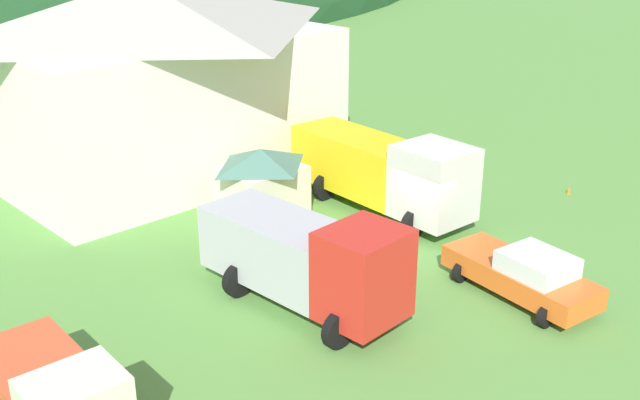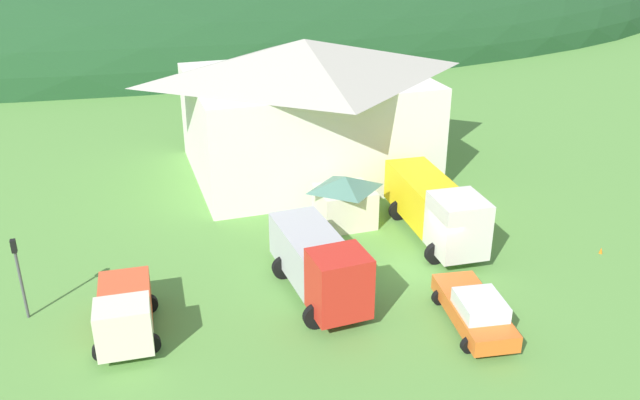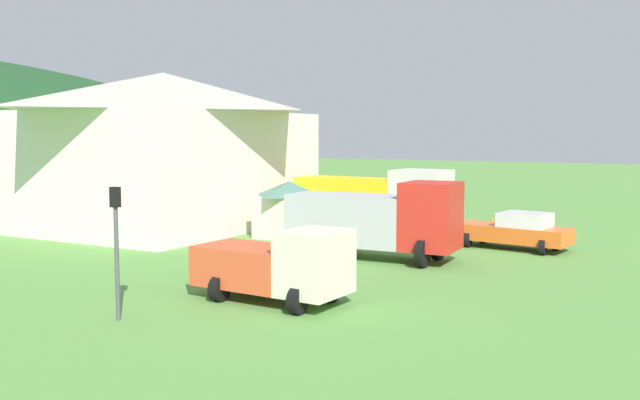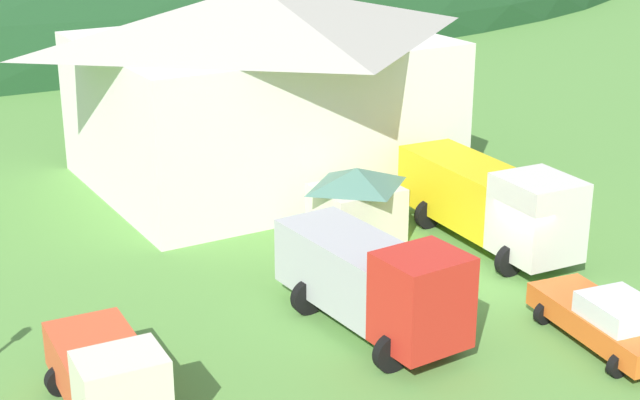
{
  "view_description": "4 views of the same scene",
  "coord_description": "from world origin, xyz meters",
  "px_view_note": "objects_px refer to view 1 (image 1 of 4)",
  "views": [
    {
      "loc": [
        -19.23,
        -15.61,
        11.63
      ],
      "look_at": [
        -3.0,
        1.48,
        2.21
      ],
      "focal_mm": 42.28,
      "sensor_mm": 36.0,
      "label": 1
    },
    {
      "loc": [
        -13.34,
        -24.55,
        15.94
      ],
      "look_at": [
        -3.34,
        6.04,
        1.51
      ],
      "focal_mm": 37.28,
      "sensor_mm": 36.0,
      "label": 2
    },
    {
      "loc": [
        -31.47,
        -12.51,
        5.07
      ],
      "look_at": [
        1.17,
        5.88,
        1.58
      ],
      "focal_mm": 39.53,
      "sensor_mm": 36.0,
      "label": 3
    },
    {
      "loc": [
        -19.88,
        -21.84,
        13.17
      ],
      "look_at": [
        -3.4,
        6.1,
        1.71
      ],
      "focal_mm": 53.42,
      "sensor_mm": 36.0,
      "label": 4
    }
  ],
  "objects_px": {
    "depot_building": "(148,73)",
    "play_shed_cream": "(261,182)",
    "flatbed_truck_yellow": "(385,170)",
    "traffic_cone_near_pickup": "(568,194)",
    "crane_truck_red": "(308,258)",
    "light_truck_cream": "(54,396)",
    "service_pickup_orange": "(524,274)"
  },
  "relations": [
    {
      "from": "crane_truck_red",
      "to": "play_shed_cream",
      "type": "bearing_deg",
      "value": 148.65
    },
    {
      "from": "play_shed_cream",
      "to": "light_truck_cream",
      "type": "height_order",
      "value": "play_shed_cream"
    },
    {
      "from": "depot_building",
      "to": "service_pickup_orange",
      "type": "height_order",
      "value": "depot_building"
    },
    {
      "from": "service_pickup_orange",
      "to": "traffic_cone_near_pickup",
      "type": "xyz_separation_m",
      "value": [
        9.24,
        3.58,
        -0.83
      ]
    },
    {
      "from": "crane_truck_red",
      "to": "light_truck_cream",
      "type": "bearing_deg",
      "value": -89.44
    },
    {
      "from": "play_shed_cream",
      "to": "service_pickup_orange",
      "type": "height_order",
      "value": "play_shed_cream"
    },
    {
      "from": "light_truck_cream",
      "to": "flatbed_truck_yellow",
      "type": "xyz_separation_m",
      "value": [
        15.67,
        4.02,
        0.6
      ]
    },
    {
      "from": "depot_building",
      "to": "crane_truck_red",
      "type": "bearing_deg",
      "value": -104.56
    },
    {
      "from": "play_shed_cream",
      "to": "light_truck_cream",
      "type": "distance_m",
      "value": 13.71
    },
    {
      "from": "play_shed_cream",
      "to": "flatbed_truck_yellow",
      "type": "distance_m",
      "value": 4.88
    },
    {
      "from": "play_shed_cream",
      "to": "traffic_cone_near_pickup",
      "type": "distance_m",
      "value": 13.15
    },
    {
      "from": "depot_building",
      "to": "service_pickup_orange",
      "type": "bearing_deg",
      "value": -85.7
    },
    {
      "from": "depot_building",
      "to": "traffic_cone_near_pickup",
      "type": "height_order",
      "value": "depot_building"
    },
    {
      "from": "depot_building",
      "to": "play_shed_cream",
      "type": "xyz_separation_m",
      "value": [
        -0.32,
        -8.32,
        -2.93
      ]
    },
    {
      "from": "flatbed_truck_yellow",
      "to": "crane_truck_red",
      "type": "bearing_deg",
      "value": -60.87
    },
    {
      "from": "flatbed_truck_yellow",
      "to": "traffic_cone_near_pickup",
      "type": "relative_size",
      "value": 13.32
    },
    {
      "from": "depot_building",
      "to": "light_truck_cream",
      "type": "distance_m",
      "value": 19.78
    },
    {
      "from": "play_shed_cream",
      "to": "flatbed_truck_yellow",
      "type": "xyz_separation_m",
      "value": [
        3.86,
        -2.96,
        0.33
      ]
    },
    {
      "from": "depot_building",
      "to": "light_truck_cream",
      "type": "height_order",
      "value": "depot_building"
    },
    {
      "from": "play_shed_cream",
      "to": "crane_truck_red",
      "type": "height_order",
      "value": "crane_truck_red"
    },
    {
      "from": "play_shed_cream",
      "to": "light_truck_cream",
      "type": "xyz_separation_m",
      "value": [
        -11.8,
        -6.98,
        -0.27
      ]
    },
    {
      "from": "depot_building",
      "to": "light_truck_cream",
      "type": "xyz_separation_m",
      "value": [
        -12.12,
        -15.3,
        -3.2
      ]
    },
    {
      "from": "depot_building",
      "to": "light_truck_cream",
      "type": "relative_size",
      "value": 3.08
    },
    {
      "from": "play_shed_cream",
      "to": "service_pickup_orange",
      "type": "bearing_deg",
      "value": -80.7
    },
    {
      "from": "crane_truck_red",
      "to": "flatbed_truck_yellow",
      "type": "bearing_deg",
      "value": 112.71
    },
    {
      "from": "traffic_cone_near_pickup",
      "to": "crane_truck_red",
      "type": "bearing_deg",
      "value": 177.66
    },
    {
      "from": "depot_building",
      "to": "crane_truck_red",
      "type": "xyz_separation_m",
      "value": [
        -3.85,
        -14.81,
        -2.69
      ]
    },
    {
      "from": "service_pickup_orange",
      "to": "traffic_cone_near_pickup",
      "type": "height_order",
      "value": "service_pickup_orange"
    },
    {
      "from": "flatbed_truck_yellow",
      "to": "service_pickup_orange",
      "type": "distance_m",
      "value": 8.04
    },
    {
      "from": "play_shed_cream",
      "to": "traffic_cone_near_pickup",
      "type": "height_order",
      "value": "play_shed_cream"
    },
    {
      "from": "flatbed_truck_yellow",
      "to": "traffic_cone_near_pickup",
      "type": "height_order",
      "value": "flatbed_truck_yellow"
    },
    {
      "from": "play_shed_cream",
      "to": "flatbed_truck_yellow",
      "type": "height_order",
      "value": "flatbed_truck_yellow"
    }
  ]
}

